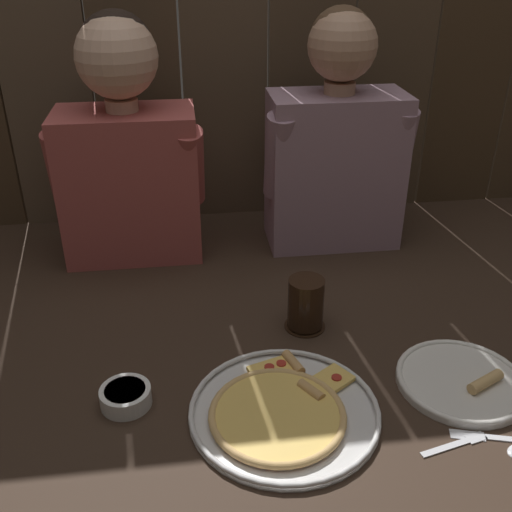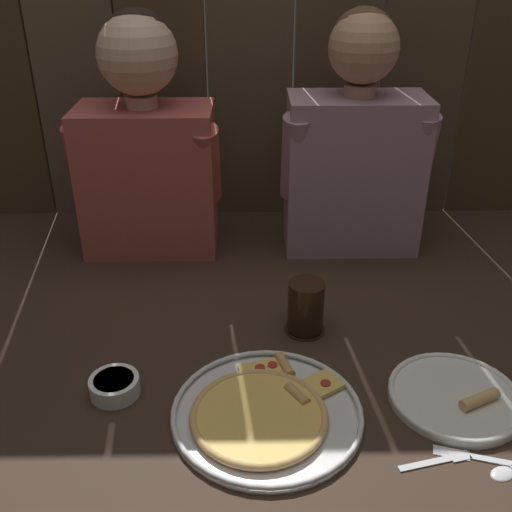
{
  "view_description": "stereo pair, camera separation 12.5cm",
  "coord_description": "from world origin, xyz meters",
  "views": [
    {
      "loc": [
        -0.14,
        -0.99,
        0.78
      ],
      "look_at": [
        0.01,
        0.1,
        0.18
      ],
      "focal_mm": 41.76,
      "sensor_mm": 36.0,
      "label": 1
    },
    {
      "loc": [
        -0.01,
        -0.99,
        0.78
      ],
      "look_at": [
        0.01,
        0.1,
        0.18
      ],
      "focal_mm": 41.76,
      "sensor_mm": 36.0,
      "label": 2
    }
  ],
  "objects": [
    {
      "name": "dinner_plate",
      "position": [
        0.38,
        -0.14,
        0.01
      ],
      "size": [
        0.25,
        0.25,
        0.03
      ],
      "color": "white",
      "rests_on": "ground"
    },
    {
      "name": "drinking_glass",
      "position": [
        0.12,
        0.09,
        0.06
      ],
      "size": [
        0.09,
        0.09,
        0.12
      ],
      "color": "black",
      "rests_on": "ground"
    },
    {
      "name": "pizza_tray",
      "position": [
        0.02,
        -0.18,
        0.01
      ],
      "size": [
        0.35,
        0.35,
        0.03
      ],
      "color": "silver",
      "rests_on": "ground"
    },
    {
      "name": "dipping_bowl",
      "position": [
        -0.27,
        -0.12,
        0.02
      ],
      "size": [
        0.1,
        0.1,
        0.04
      ],
      "color": "white",
      "rests_on": "ground"
    },
    {
      "name": "table_fork",
      "position": [
        0.31,
        -0.29,
        0.0
      ],
      "size": [
        0.13,
        0.05,
        0.01
      ],
      "color": "silver",
      "rests_on": "ground"
    },
    {
      "name": "diner_left",
      "position": [
        -0.27,
        0.5,
        0.3
      ],
      "size": [
        0.39,
        0.22,
        0.62
      ],
      "color": "#AD4C47",
      "rests_on": "ground"
    },
    {
      "name": "wooden_backdrop_wall",
      "position": [
        0.0,
        0.73,
        0.58
      ],
      "size": [
        2.19,
        0.03,
        1.16
      ],
      "color": "brown",
      "rests_on": "ground"
    },
    {
      "name": "diner_right",
      "position": [
        0.27,
        0.5,
        0.29
      ],
      "size": [
        0.39,
        0.2,
        0.62
      ],
      "color": "gray",
      "rests_on": "ground"
    },
    {
      "name": "table_knife",
      "position": [
        0.38,
        -0.29,
        0.0
      ],
      "size": [
        0.15,
        0.06,
        0.01
      ],
      "color": "silver",
      "rests_on": "ground"
    },
    {
      "name": "ground_plane",
      "position": [
        0.0,
        0.0,
        0.0
      ],
      "size": [
        3.2,
        3.2,
        0.0
      ],
      "primitive_type": "plane",
      "color": "#332319"
    }
  ]
}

